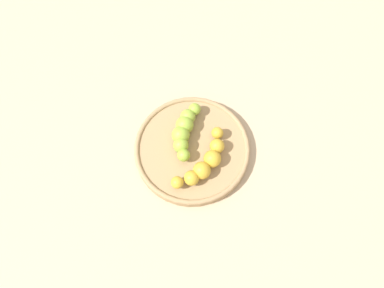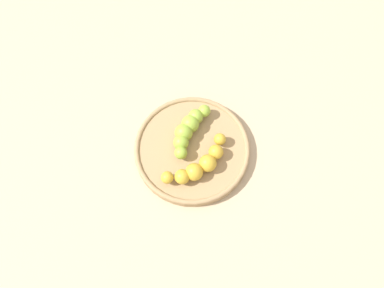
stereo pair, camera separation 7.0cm
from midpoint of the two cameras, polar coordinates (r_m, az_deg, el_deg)
name	(u,v)px [view 1 (the left image)]	position (r m, az deg, el deg)	size (l,w,h in m)	color
ground_plane	(192,151)	(0.73, -2.71, -1.47)	(2.40, 2.40, 0.00)	tan
fruit_bowl	(192,149)	(0.72, -2.75, -1.12)	(0.23, 0.23, 0.02)	#A08259
banana_green	(184,131)	(0.71, -4.07, 1.81)	(0.08, 0.11, 0.04)	#8CAD38
banana_spotted	(205,162)	(0.69, -0.80, -3.25)	(0.13, 0.10, 0.03)	gold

